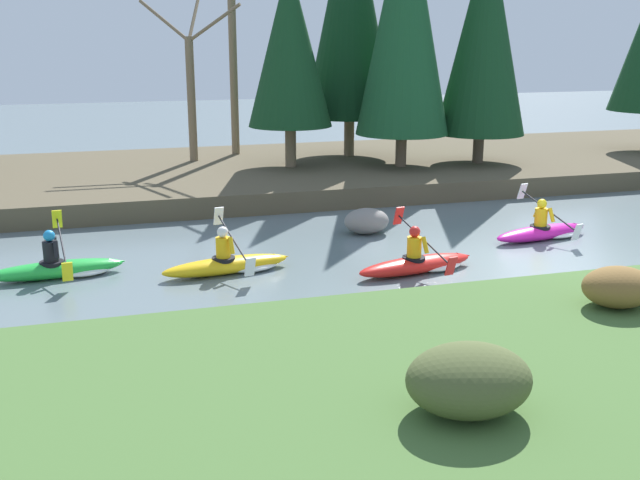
{
  "coord_description": "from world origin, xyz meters",
  "views": [
    {
      "loc": [
        -8.99,
        -13.54,
        4.75
      ],
      "look_at": [
        -4.63,
        1.22,
        0.55
      ],
      "focal_mm": 42.0,
      "sensor_mm": 36.0,
      "label": 1
    }
  ],
  "objects_px": {
    "kayaker_middle": "(420,263)",
    "kayaker_far_back": "(61,268)",
    "kayaker_trailing": "(231,263)",
    "kayaker_lead": "(545,231)",
    "boulder_midstream": "(367,221)"
  },
  "relations": [
    {
      "from": "kayaker_trailing",
      "to": "boulder_midstream",
      "type": "xyz_separation_m",
      "value": [
        3.78,
        2.21,
        0.12
      ]
    },
    {
      "from": "kayaker_middle",
      "to": "boulder_midstream",
      "type": "height_order",
      "value": "kayaker_middle"
    },
    {
      "from": "kayaker_middle",
      "to": "kayaker_far_back",
      "type": "xyz_separation_m",
      "value": [
        -7.16,
        1.76,
        0.0
      ]
    },
    {
      "from": "kayaker_middle",
      "to": "kayaker_trailing",
      "type": "xyz_separation_m",
      "value": [
        -3.78,
        1.07,
        0.0
      ]
    },
    {
      "from": "kayaker_lead",
      "to": "kayaker_far_back",
      "type": "bearing_deg",
      "value": 168.27
    },
    {
      "from": "kayaker_lead",
      "to": "kayaker_middle",
      "type": "bearing_deg",
      "value": -169.08
    },
    {
      "from": "kayaker_lead",
      "to": "boulder_midstream",
      "type": "relative_size",
      "value": 2.47
    },
    {
      "from": "kayaker_far_back",
      "to": "kayaker_middle",
      "type": "bearing_deg",
      "value": -20.19
    },
    {
      "from": "kayaker_far_back",
      "to": "boulder_midstream",
      "type": "bearing_deg",
      "value": 5.66
    },
    {
      "from": "kayaker_middle",
      "to": "kayaker_lead",
      "type": "bearing_deg",
      "value": 10.69
    },
    {
      "from": "kayaker_trailing",
      "to": "kayaker_far_back",
      "type": "bearing_deg",
      "value": 159.37
    },
    {
      "from": "kayaker_middle",
      "to": "kayaker_trailing",
      "type": "distance_m",
      "value": 3.93
    },
    {
      "from": "kayaker_middle",
      "to": "kayaker_far_back",
      "type": "bearing_deg",
      "value": 155.13
    },
    {
      "from": "kayaker_trailing",
      "to": "kayaker_far_back",
      "type": "distance_m",
      "value": 3.45
    },
    {
      "from": "kayaker_trailing",
      "to": "kayaker_far_back",
      "type": "height_order",
      "value": "same"
    }
  ]
}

